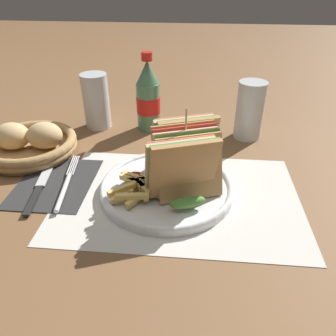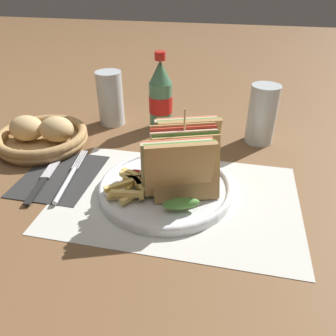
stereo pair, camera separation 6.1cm
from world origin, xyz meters
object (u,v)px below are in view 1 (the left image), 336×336
at_px(fork, 65,186).
at_px(bread_basket, 30,143).
at_px(glass_far, 97,105).
at_px(glass_near, 250,110).
at_px(knife, 42,181).
at_px(plate_main, 167,187).
at_px(club_sandwich, 184,158).
at_px(coke_bottle_near, 148,98).

bearing_deg(fork, bread_basket, 126.25).
distance_m(fork, glass_far, 0.29).
bearing_deg(glass_near, knife, -149.97).
bearing_deg(plate_main, glass_far, 127.08).
bearing_deg(glass_far, bread_basket, -126.58).
xyz_separation_m(knife, glass_near, (0.42, 0.24, 0.06)).
distance_m(club_sandwich, bread_basket, 0.37).
bearing_deg(club_sandwich, coke_bottle_near, 111.17).
distance_m(knife, glass_far, 0.28).
distance_m(glass_near, bread_basket, 0.51).
relative_size(fork, glass_near, 1.37).
xyz_separation_m(coke_bottle_near, glass_far, (-0.13, 0.00, -0.02)).
bearing_deg(glass_far, glass_near, -3.84).
distance_m(glass_near, glass_far, 0.38).
bearing_deg(glass_near, fork, -144.88).
relative_size(plate_main, glass_near, 1.81).
relative_size(glass_near, bread_basket, 0.67).
xyz_separation_m(plate_main, bread_basket, (-0.32, 0.12, 0.01)).
bearing_deg(glass_far, club_sandwich, -48.48).
bearing_deg(fork, club_sandwich, -4.07).
xyz_separation_m(fork, bread_basket, (-0.13, 0.13, 0.02)).
height_order(fork, glass_near, glass_near).
distance_m(plate_main, fork, 0.19).
xyz_separation_m(plate_main, glass_far, (-0.21, 0.27, 0.05)).
height_order(club_sandwich, fork, club_sandwich).
distance_m(plate_main, bread_basket, 0.34).
bearing_deg(fork, knife, 155.35).
xyz_separation_m(plate_main, knife, (-0.24, 0.00, -0.00)).
bearing_deg(fork, glass_far, 84.47).
bearing_deg(bread_basket, glass_far, 53.42).
bearing_deg(club_sandwich, plate_main, -170.22).
distance_m(fork, coke_bottle_near, 0.31).
bearing_deg(plate_main, knife, 178.93).
bearing_deg(coke_bottle_near, plate_main, -75.06).
bearing_deg(coke_bottle_near, fork, -113.08).
xyz_separation_m(plate_main, club_sandwich, (0.03, 0.01, 0.06)).
bearing_deg(bread_basket, coke_bottle_near, 31.63).
relative_size(fork, bread_basket, 0.91).
height_order(plate_main, knife, plate_main).
xyz_separation_m(plate_main, fork, (-0.19, -0.01, -0.00)).
height_order(club_sandwich, coke_bottle_near, coke_bottle_near).
height_order(glass_near, bread_basket, glass_near).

